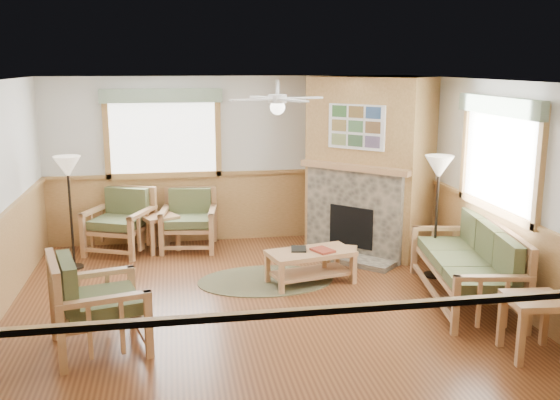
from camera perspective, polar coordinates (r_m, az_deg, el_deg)
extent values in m
cube|color=brown|center=(7.75, -2.05, -9.58)|extent=(6.00, 6.00, 0.01)
cube|color=white|center=(7.19, -2.22, 10.83)|extent=(6.00, 6.00, 0.01)
cube|color=silver|center=(10.29, -4.41, 3.72)|extent=(6.00, 0.02, 2.70)
cube|color=silver|center=(4.51, 3.09, -7.68)|extent=(6.00, 0.02, 2.70)
cube|color=silver|center=(8.30, 18.86, 0.99)|extent=(0.02, 6.00, 2.70)
cylinder|color=brown|center=(8.55, -1.31, -7.36)|extent=(2.24, 2.24, 0.01)
cube|color=maroon|center=(8.31, 3.92, -4.51)|extent=(0.33, 0.36, 0.03)
cube|color=black|center=(8.36, 1.72, -4.42)|extent=(0.25, 0.30, 0.03)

